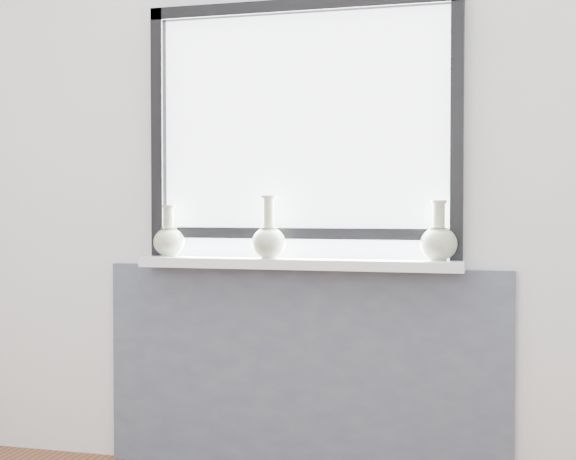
% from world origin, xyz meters
% --- Properties ---
extents(back_wall, '(3.60, 0.02, 2.60)m').
position_xyz_m(back_wall, '(0.00, 1.81, 1.30)').
color(back_wall, silver).
rests_on(back_wall, ground).
extents(apron_panel, '(1.70, 0.03, 0.86)m').
position_xyz_m(apron_panel, '(0.00, 1.78, 0.43)').
color(apron_panel, '#505A68').
rests_on(apron_panel, ground).
extents(windowsill, '(1.32, 0.18, 0.04)m').
position_xyz_m(windowsill, '(0.00, 1.71, 0.88)').
color(windowsill, silver).
rests_on(windowsill, apron_panel).
extents(window, '(1.30, 0.06, 1.05)m').
position_xyz_m(window, '(0.00, 1.77, 1.44)').
color(window, black).
rests_on(window, windowsill).
extents(vase_a, '(0.13, 0.13, 0.22)m').
position_xyz_m(vase_a, '(-0.56, 1.71, 0.97)').
color(vase_a, '#ABBC96').
rests_on(vase_a, windowsill).
extents(vase_b, '(0.14, 0.14, 0.25)m').
position_xyz_m(vase_b, '(-0.12, 1.69, 0.98)').
color(vase_b, '#ABBC96').
rests_on(vase_b, windowsill).
extents(vase_c, '(0.14, 0.14, 0.23)m').
position_xyz_m(vase_c, '(0.56, 1.71, 0.98)').
color(vase_c, '#ABBC96').
rests_on(vase_c, windowsill).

